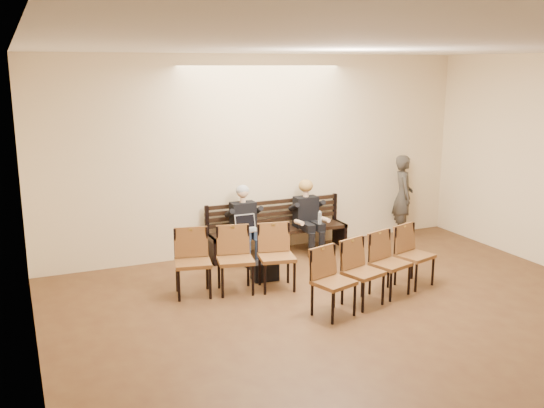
{
  "coord_description": "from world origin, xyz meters",
  "views": [
    {
      "loc": [
        -4.09,
        -4.87,
        3.31
      ],
      "look_at": [
        -0.2,
        4.05,
        1.07
      ],
      "focal_mm": 40.0,
      "sensor_mm": 36.0,
      "label": 1
    }
  ],
  "objects": [
    {
      "name": "bench",
      "position": [
        0.18,
        4.65,
        0.23
      ],
      "size": [
        2.6,
        0.9,
        0.45
      ],
      "primitive_type": "cube",
      "color": "black",
      "rests_on": "ground"
    },
    {
      "name": "bag",
      "position": [
        -0.58,
        3.48,
        0.15
      ],
      "size": [
        0.41,
        0.3,
        0.29
      ],
      "primitive_type": "cube",
      "rotation": [
        0.0,
        0.0,
        -0.07
      ],
      "color": "black",
      "rests_on": "ground"
    },
    {
      "name": "water_bottle",
      "position": [
        0.79,
        4.23,
        0.57
      ],
      "size": [
        0.08,
        0.08,
        0.24
      ],
      "primitive_type": "cylinder",
      "rotation": [
        0.0,
        0.0,
        0.06
      ],
      "color": "silver",
      "rests_on": "bench"
    },
    {
      "name": "seated_woman",
      "position": [
        0.71,
        4.53,
        0.6
      ],
      "size": [
        0.52,
        0.72,
        1.21
      ],
      "primitive_type": null,
      "color": "black",
      "rests_on": "ground"
    },
    {
      "name": "chair_row_back",
      "position": [
        0.57,
        2.07,
        0.47
      ],
      "size": [
        2.32,
        1.16,
        0.94
      ],
      "primitive_type": "cube",
      "rotation": [
        0.0,
        0.0,
        0.3
      ],
      "color": "brown",
      "rests_on": "ground"
    },
    {
      "name": "laptop",
      "position": [
        -0.53,
        4.3,
        0.58
      ],
      "size": [
        0.39,
        0.33,
        0.26
      ],
      "primitive_type": "cube",
      "rotation": [
        0.0,
        0.0,
        -0.12
      ],
      "color": "silver",
      "rests_on": "bench"
    },
    {
      "name": "passerby",
      "position": [
        2.91,
        4.75,
        0.92
      ],
      "size": [
        0.67,
        0.79,
        1.85
      ],
      "primitive_type": "imported",
      "rotation": [
        0.0,
        0.0,
        1.17
      ],
      "color": "#39352F",
      "rests_on": "ground"
    },
    {
      "name": "room_walls",
      "position": [
        0.0,
        0.79,
        2.54
      ],
      "size": [
        8.02,
        10.01,
        3.51
      ],
      "color": "beige",
      "rests_on": "ground"
    },
    {
      "name": "ground",
      "position": [
        0.0,
        0.0,
        0.0
      ],
      "size": [
        10.0,
        10.0,
        0.0
      ],
      "primitive_type": "plane",
      "color": "brown",
      "rests_on": "ground"
    },
    {
      "name": "chair_row_front",
      "position": [
        -1.18,
        3.16,
        0.49
      ],
      "size": [
        1.84,
        0.87,
        0.99
      ],
      "primitive_type": "cube",
      "rotation": [
        0.0,
        0.0,
        -0.2
      ],
      "color": "brown",
      "rests_on": "ground"
    },
    {
      "name": "seated_man",
      "position": [
        -0.5,
        4.53,
        0.63
      ],
      "size": [
        0.53,
        0.73,
        1.26
      ],
      "primitive_type": null,
      "color": "black",
      "rests_on": "ground"
    }
  ]
}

